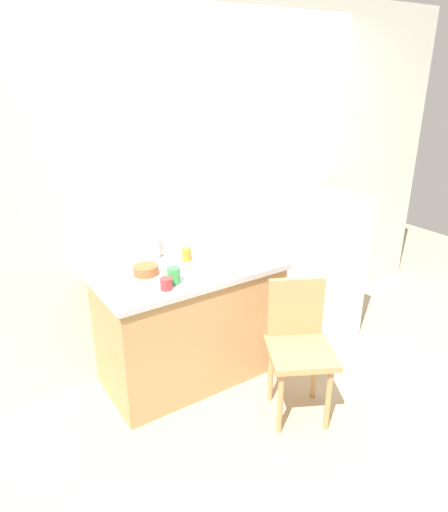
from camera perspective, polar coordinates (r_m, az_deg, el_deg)
The scene contains 13 objects.
ground_plane at distance 3.32m, azimuth 8.14°, elevation -17.48°, with size 8.00×8.00×0.00m, color tan.
back_wall at distance 3.45m, azimuth -1.75°, elevation 8.86°, with size 4.80×0.10×2.62m, color silver.
cabinet_base at distance 3.33m, azimuth -4.12°, elevation -8.58°, with size 1.23×0.60×0.81m, color tan.
countertop at distance 3.13m, azimuth -4.33°, elevation -1.85°, with size 1.27×0.64×0.04m, color #B7B7BC.
faucet at distance 3.23m, azimuth -8.61°, elevation 1.42°, with size 0.02×0.02×0.24m, color #B7B7BC.
refrigerator at distance 3.87m, azimuth 11.02°, elevation -1.16°, with size 0.58×0.62×1.20m, color white.
chair at distance 2.99m, azimuth 9.20°, elevation -10.59°, with size 0.54×0.54×0.89m.
dish_tray at distance 3.16m, azimuth -0.36°, elevation -0.63°, with size 0.28×0.20×0.05m, color white.
terracotta_bowl at distance 3.05m, azimuth -9.64°, elevation -1.71°, with size 0.16×0.16×0.06m, color #B25B33.
cup_white at distance 3.49m, azimuth 1.39°, elevation 2.01°, with size 0.08×0.08×0.10m, color white.
cup_red at distance 2.83m, azimuth -7.16°, elevation -3.43°, with size 0.07×0.07×0.07m, color red.
cup_green at distance 2.90m, azimuth -6.24°, elevation -2.40°, with size 0.08×0.08×0.11m, color green.
cup_orange at distance 3.23m, azimuth -4.65°, elevation 0.19°, with size 0.07×0.07×0.09m, color orange.
Camera 1 is at (-1.77, -1.86, 2.10)m, focal length 32.37 mm.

